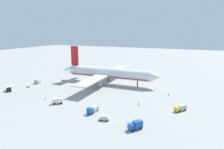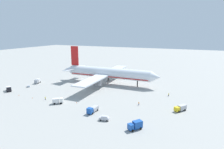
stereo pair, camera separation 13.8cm
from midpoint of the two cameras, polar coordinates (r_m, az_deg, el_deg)
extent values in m
plane|color=#9E9E99|center=(133.31, -0.98, -2.69)|extent=(600.00, 600.00, 0.00)
cylinder|color=silver|center=(131.50, -0.99, 0.49)|extent=(58.57, 8.28, 7.12)
cone|color=silver|center=(122.38, 12.87, -0.75)|extent=(5.83, 7.09, 6.98)
cone|color=silver|center=(147.60, -12.71, 1.53)|extent=(7.25, 6.90, 6.76)
cube|color=red|center=(142.83, -11.09, 5.52)|extent=(6.01, 0.62, 13.95)
cube|color=silver|center=(149.79, -9.73, 2.37)|extent=(4.61, 10.88, 0.36)
cube|color=silver|center=(139.28, -12.58, 1.47)|extent=(4.61, 10.88, 0.36)
cube|color=silver|center=(149.95, 0.92, 1.60)|extent=(9.61, 31.00, 0.70)
cylinder|color=slate|center=(145.86, 0.60, 0.34)|extent=(5.57, 4.10, 3.99)
cube|color=silver|center=(116.48, -6.09, -1.72)|extent=(9.61, 31.00, 0.70)
cylinder|color=slate|center=(120.56, -4.59, -2.36)|extent=(5.88, 4.17, 4.06)
cylinder|color=black|center=(126.16, 7.55, -2.75)|extent=(0.70, 0.70, 4.02)
cylinder|color=black|center=(138.86, -1.16, -1.21)|extent=(0.70, 0.70, 4.02)
cylinder|color=black|center=(129.11, -3.17, -2.30)|extent=(0.70, 0.70, 4.02)
cube|color=red|center=(131.93, -0.99, -0.34)|extent=(56.23, 7.88, 0.50)
cube|color=#194CA5|center=(85.34, -6.63, -10.67)|extent=(2.42, 2.15, 2.37)
cube|color=#B2B2B7|center=(88.27, -5.30, -10.04)|extent=(2.54, 4.31, 1.75)
cube|color=black|center=(84.57, -6.91, -10.46)|extent=(1.95, 0.18, 1.04)
cylinder|color=black|center=(85.38, -5.87, -11.50)|extent=(0.35, 0.91, 0.90)
cylinder|color=black|center=(86.57, -7.19, -11.19)|extent=(0.35, 0.91, 0.90)
cylinder|color=black|center=(88.73, -4.34, -10.51)|extent=(0.35, 0.91, 0.90)
cylinder|color=black|center=(89.87, -5.62, -10.22)|extent=(0.35, 0.91, 0.90)
cube|color=white|center=(100.16, -14.90, -7.42)|extent=(2.53, 2.68, 2.37)
cube|color=silver|center=(100.36, -16.46, -7.50)|extent=(3.82, 3.63, 2.30)
cube|color=black|center=(99.94, -14.62, -7.09)|extent=(1.17, 1.54, 1.04)
cylinder|color=black|center=(101.62, -14.92, -7.85)|extent=(0.90, 0.78, 0.90)
cylinder|color=black|center=(99.54, -14.97, -8.29)|extent=(0.90, 0.78, 0.90)
cylinder|color=black|center=(101.84, -16.74, -7.91)|extent=(0.90, 0.78, 0.90)
cylinder|color=black|center=(99.77, -16.83, -8.35)|extent=(0.90, 0.78, 0.90)
cube|color=yellow|center=(91.97, 18.75, -9.70)|extent=(2.74, 2.71, 1.84)
cube|color=#B2B2B7|center=(94.30, 20.16, -9.15)|extent=(3.95, 4.30, 2.13)
cube|color=black|center=(91.35, 18.49, -9.53)|extent=(1.41, 1.09, 0.81)
cylinder|color=black|center=(91.83, 19.26, -10.40)|extent=(0.78, 0.90, 0.90)
cylinder|color=black|center=(93.07, 18.33, -10.01)|extent=(0.78, 0.90, 0.90)
cylinder|color=black|center=(94.67, 20.90, -9.82)|extent=(0.78, 0.90, 0.90)
cylinder|color=black|center=(95.87, 19.98, -9.46)|extent=(0.78, 0.90, 0.90)
cube|color=#999EA5|center=(141.93, -21.70, -1.98)|extent=(2.56, 2.07, 2.34)
cube|color=silver|center=(144.18, -21.20, -1.69)|extent=(3.03, 3.57, 2.48)
cube|color=black|center=(141.36, -21.82, -1.80)|extent=(1.81, 0.63, 1.03)
cylinder|color=black|center=(141.82, -21.24, -2.44)|extent=(0.55, 0.95, 0.90)
cylinder|color=black|center=(142.87, -22.03, -2.40)|extent=(0.55, 0.95, 0.90)
cylinder|color=black|center=(144.50, -20.66, -2.12)|extent=(0.55, 0.95, 0.90)
cylinder|color=black|center=(145.54, -21.44, -2.09)|extent=(0.55, 0.95, 0.90)
cube|color=black|center=(130.17, -28.40, -3.92)|extent=(2.71, 2.93, 2.27)
cube|color=silver|center=(133.12, -28.52, -3.63)|extent=(4.23, 3.89, 2.09)
cube|color=black|center=(129.46, -28.40, -3.74)|extent=(1.14, 1.74, 1.00)
cylinder|color=black|center=(130.72, -27.83, -4.31)|extent=(0.92, 0.73, 0.90)
cylinder|color=black|center=(130.56, -28.87, -4.44)|extent=(0.92, 0.73, 0.90)
cylinder|color=black|center=(134.19, -28.00, -3.92)|extent=(0.92, 0.73, 0.90)
cylinder|color=black|center=(134.02, -29.02, -4.05)|extent=(0.92, 0.73, 0.90)
cube|color=#194CA5|center=(72.38, 5.58, -15.24)|extent=(2.72, 2.64, 2.13)
cube|color=#194CA5|center=(73.75, 7.60, -14.49)|extent=(3.82, 4.02, 2.67)
cube|color=black|center=(71.85, 5.19, -14.97)|extent=(1.46, 1.19, 0.94)
cylinder|color=black|center=(72.18, 6.16, -16.30)|extent=(0.80, 0.89, 0.90)
cylinder|color=black|center=(73.76, 5.21, -15.60)|extent=(0.80, 0.89, 0.90)
cylinder|color=black|center=(73.97, 8.53, -15.61)|extent=(0.80, 0.89, 0.90)
cylinder|color=black|center=(75.51, 7.55, -14.95)|extent=(0.80, 0.89, 0.90)
cube|color=silver|center=(79.83, -2.35, -12.91)|extent=(4.31, 2.68, 1.10)
cube|color=silver|center=(79.43, -2.21, -12.38)|extent=(2.86, 2.18, 0.55)
cylinder|color=black|center=(79.56, -3.46, -13.45)|extent=(0.67, 0.35, 0.64)
cylinder|color=black|center=(81.17, -3.11, -12.89)|extent=(0.67, 0.35, 0.64)
cylinder|color=black|center=(78.98, -1.55, -13.64)|extent=(0.67, 0.35, 0.64)
cylinder|color=black|center=(80.60, -1.25, -13.07)|extent=(0.67, 0.35, 0.64)
cube|color=#26598C|center=(136.52, -23.70, -3.30)|extent=(2.98, 2.87, 0.15)
cylinder|color=#333338|center=(134.90, -23.69, -3.48)|extent=(0.50, 0.46, 0.08)
cube|color=silver|center=(136.39, -23.72, -3.10)|extent=(2.56, 2.48, 0.83)
cylinder|color=black|center=(135.53, -23.40, -3.42)|extent=(0.38, 0.36, 0.40)
cylinder|color=black|center=(135.53, -23.99, -3.47)|extent=(0.38, 0.36, 0.40)
cylinder|color=black|center=(137.54, -23.41, -3.19)|extent=(0.38, 0.36, 0.40)
cylinder|color=black|center=(137.55, -24.00, -3.25)|extent=(0.38, 0.36, 0.40)
cylinder|color=navy|center=(95.85, 7.97, -8.79)|extent=(0.44, 0.44, 0.89)
cylinder|color=orange|center=(95.57, 7.99, -8.36)|extent=(0.55, 0.55, 0.67)
sphere|color=beige|center=(95.41, 8.00, -8.11)|extent=(0.24, 0.24, 0.24)
cylinder|color=black|center=(107.90, -19.29, -6.93)|extent=(0.37, 0.37, 0.87)
cylinder|color=yellow|center=(107.66, -19.32, -6.55)|extent=(0.47, 0.47, 0.65)
sphere|color=tan|center=(107.52, -19.33, -6.33)|extent=(0.23, 0.23, 0.23)
cylinder|color=black|center=(112.33, 16.50, -5.96)|extent=(0.45, 0.45, 0.86)
cylinder|color=yellow|center=(112.10, 16.52, -5.60)|extent=(0.56, 0.56, 0.65)
sphere|color=#8C6647|center=(111.97, 16.54, -5.38)|extent=(0.23, 0.23, 0.23)
cone|color=orange|center=(113.07, -22.69, -6.40)|extent=(0.36, 0.36, 0.55)
cone|color=orange|center=(119.91, -26.03, -5.65)|extent=(0.36, 0.36, 0.55)
cone|color=orange|center=(99.39, -10.59, -8.20)|extent=(0.36, 0.36, 0.55)
cone|color=orange|center=(161.11, 12.84, -0.21)|extent=(0.36, 0.36, 0.55)
camera|label=1|loc=(0.07, -90.03, -0.01)|focal=30.66mm
camera|label=2|loc=(0.07, 89.97, 0.01)|focal=30.66mm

